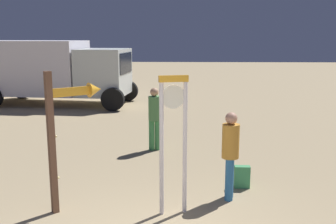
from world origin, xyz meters
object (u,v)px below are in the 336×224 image
(box_truck_near, at_px, (45,69))
(person_near_clock, at_px, (230,151))
(backpack, at_px, (242,177))
(standing_clock, at_px, (173,131))
(person_distant, at_px, (155,116))
(arrow_sign, at_px, (69,119))

(box_truck_near, bearing_deg, person_near_clock, -55.71)
(backpack, bearing_deg, standing_clock, -138.69)
(backpack, relative_size, person_distant, 0.27)
(standing_clock, xyz_separation_m, person_distant, (-0.54, 3.59, -0.48))
(backpack, xyz_separation_m, person_distant, (-1.84, 2.45, 0.68))
(person_distant, height_order, box_truck_near, box_truck_near)
(standing_clock, relative_size, box_truck_near, 0.31)
(arrow_sign, height_order, backpack, arrow_sign)
(arrow_sign, relative_size, box_truck_near, 0.32)
(person_distant, xyz_separation_m, box_truck_near, (-5.13, 6.77, 0.61))
(person_near_clock, distance_m, person_distant, 3.36)
(standing_clock, bearing_deg, arrow_sign, 175.19)
(box_truck_near, bearing_deg, backpack, -52.94)
(person_near_clock, bearing_deg, standing_clock, -148.69)
(standing_clock, height_order, backpack, standing_clock)
(backpack, bearing_deg, box_truck_near, 127.06)
(arrow_sign, distance_m, person_near_clock, 2.80)
(standing_clock, relative_size, person_distant, 1.42)
(person_distant, bearing_deg, person_near_clock, -62.92)
(arrow_sign, bearing_deg, backpack, 18.35)
(arrow_sign, bearing_deg, box_truck_near, 111.24)
(person_distant, bearing_deg, backpack, -53.17)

